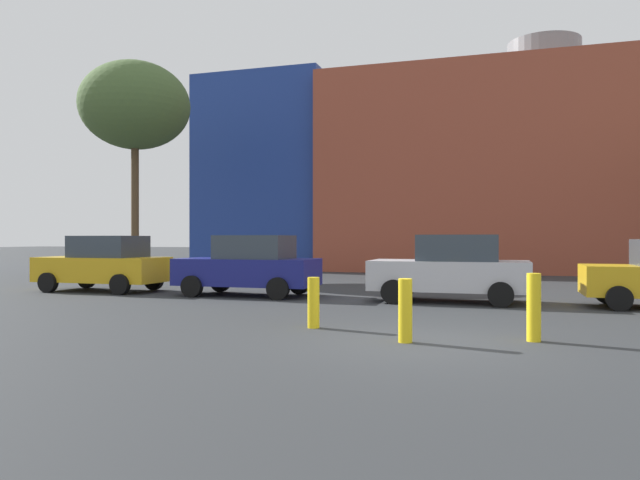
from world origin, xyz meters
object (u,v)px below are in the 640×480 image
parked_car_1 (249,266)px  bollard_yellow_2 (534,307)px  bare_tree_1 (135,106)px  parked_car_2 (451,269)px  bollard_yellow_1 (313,303)px  bollard_yellow_0 (405,311)px  parked_car_0 (104,264)px

parked_car_1 → bollard_yellow_2: size_ratio=3.68×
parked_car_1 → bare_tree_1: 12.77m
parked_car_2 → bollard_yellow_1: size_ratio=4.32×
bollard_yellow_2 → bare_tree_1: bearing=143.2°
bollard_yellow_0 → bollard_yellow_2: 2.25m
parked_car_1 → bollard_yellow_0: 9.03m
parked_car_2 → bare_tree_1: (-14.76, 6.43, 6.94)m
parked_car_0 → bare_tree_1: bare_tree_1 is taller
parked_car_2 → bare_tree_1: size_ratio=0.44×
parked_car_0 → bollard_yellow_2: parked_car_0 is taller
parked_car_1 → bollard_yellow_1: bearing=124.6°
parked_car_2 → bollard_yellow_0: size_ratio=3.99×
bollard_yellow_0 → parked_car_2: bearing=87.9°
parked_car_2 → bollard_yellow_2: bearing=107.3°
bollard_yellow_1 → bollard_yellow_2: bearing=-4.8°
parked_car_0 → parked_car_1: 5.36m
parked_car_0 → bollard_yellow_2: (13.42, -6.03, -0.34)m
parked_car_1 → bollard_yellow_0: parked_car_1 is taller
parked_car_1 → bollard_yellow_1: size_ratio=4.31×
parked_car_0 → bollard_yellow_1: (9.29, -5.69, -0.43)m
parked_car_0 → bare_tree_1: (-3.22, 6.43, 6.95)m
parked_car_1 → bollard_yellow_0: bearing=131.2°
parked_car_1 → parked_car_2: bearing=-180.0°
bollard_yellow_1 → bollard_yellow_2: size_ratio=0.86×
bollard_yellow_0 → bollard_yellow_1: size_ratio=1.08×
parked_car_1 → parked_car_2: (6.18, 0.00, 0.00)m
bollard_yellow_1 → bollard_yellow_2: (4.13, -0.34, 0.09)m
bare_tree_1 → bollard_yellow_1: bare_tree_1 is taller
parked_car_0 → parked_car_2: parked_car_2 is taller
parked_car_2 → bollard_yellow_2: 6.33m
bare_tree_1 → bollard_yellow_0: bearing=-42.3°
bare_tree_1 → bollard_yellow_1: size_ratio=9.80×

